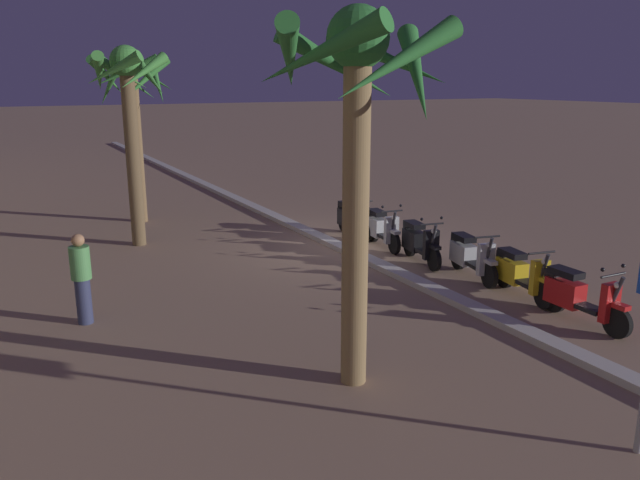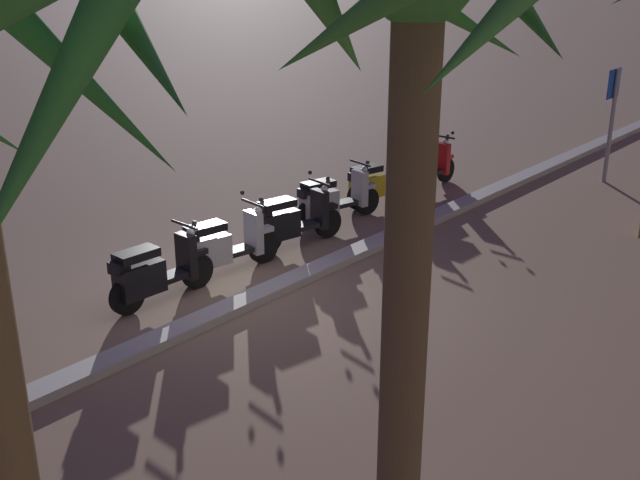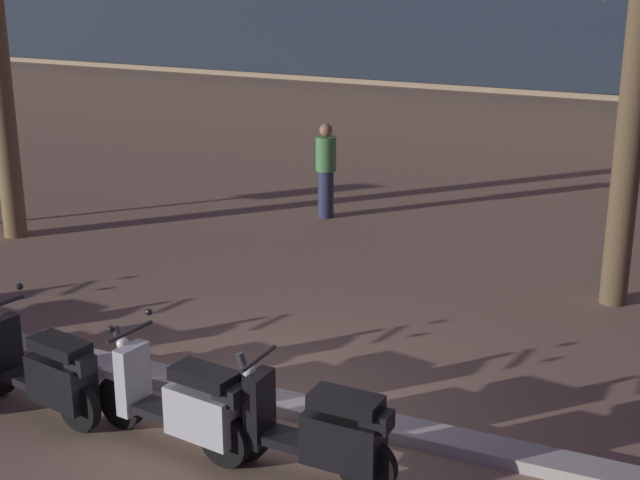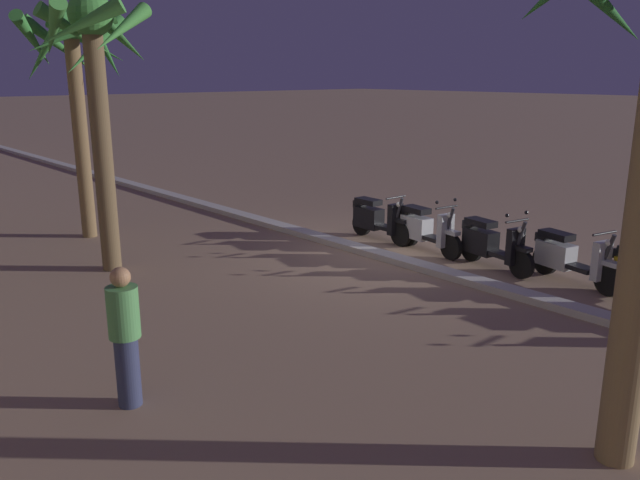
% 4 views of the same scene
% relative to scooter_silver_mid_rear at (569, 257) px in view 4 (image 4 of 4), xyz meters
% --- Properties ---
extents(ground_plane, '(200.00, 200.00, 0.00)m').
position_rel_scooter_silver_mid_rear_xyz_m(ground_plane, '(3.33, 1.15, -0.45)').
color(ground_plane, '#93755B').
extents(curb_strip, '(60.00, 0.36, 0.12)m').
position_rel_scooter_silver_mid_rear_xyz_m(curb_strip, '(3.33, 1.35, -0.39)').
color(curb_strip, '#BCB7AD').
rests_on(curb_strip, ground).
extents(scooter_silver_mid_rear, '(1.83, 0.71, 1.04)m').
position_rel_scooter_silver_mid_rear_xyz_m(scooter_silver_mid_rear, '(0.00, 0.00, 0.00)').
color(scooter_silver_mid_rear, black).
rests_on(scooter_silver_mid_rear, ground).
extents(scooter_black_second_in_line, '(1.76, 0.67, 1.17)m').
position_rel_scooter_silver_mid_rear_xyz_m(scooter_black_second_in_line, '(1.40, 0.29, 0.01)').
color(scooter_black_second_in_line, black).
rests_on(scooter_black_second_in_line, ground).
extents(scooter_silver_last_in_row, '(1.77, 0.62, 1.17)m').
position_rel_scooter_silver_mid_rear_xyz_m(scooter_silver_last_in_row, '(2.96, 0.30, 0.01)').
color(scooter_silver_last_in_row, black).
rests_on(scooter_silver_last_in_row, ground).
extents(scooter_black_tail_end, '(1.73, 0.56, 1.04)m').
position_rel_scooter_silver_mid_rear_xyz_m(scooter_black_tail_end, '(4.28, 0.35, 0.01)').
color(scooter_black_tail_end, black).
rests_on(scooter_black_tail_end, ground).
extents(palm_tree_by_mall_entrance, '(2.48, 2.51, 4.89)m').
position_rel_scooter_silver_mid_rear_xyz_m(palm_tree_by_mall_entrance, '(8.73, 4.98, 3.29)').
color(palm_tree_by_mall_entrance, brown).
rests_on(palm_tree_by_mall_entrance, ground).
extents(palm_tree_near_sign, '(1.93, 2.02, 4.89)m').
position_rel_scooter_silver_mid_rear_xyz_m(palm_tree_near_sign, '(6.00, 5.68, 3.18)').
color(palm_tree_near_sign, brown).
rests_on(palm_tree_near_sign, ground).
extents(pedestrian_by_palm_tree, '(0.34, 0.34, 1.59)m').
position_rel_scooter_silver_mid_rear_xyz_m(pedestrian_by_palm_tree, '(1.07, 7.66, 0.38)').
color(pedestrian_by_palm_tree, '#2D3351').
rests_on(pedestrian_by_palm_tree, ground).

